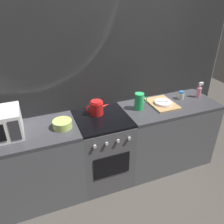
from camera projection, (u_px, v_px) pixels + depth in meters
name	position (u px, v px, depth m)	size (l,w,h in m)	color
ground_plane	(104.00, 177.00, 2.98)	(8.00, 8.00, 0.00)	#47423D
back_wall	(93.00, 83.00, 2.65)	(3.60, 0.05, 2.40)	gray
counter_left	(25.00, 169.00, 2.47)	(1.20, 0.60, 0.90)	#515459
stove_unit	(103.00, 150.00, 2.76)	(0.60, 0.63, 0.90)	#4C4C51
counter_right	(166.00, 134.00, 3.04)	(1.20, 0.60, 0.90)	#515459
kettle	(97.00, 108.00, 2.58)	(0.28, 0.15, 0.17)	red
mixing_bowl	(62.00, 124.00, 2.35)	(0.20, 0.20, 0.08)	#B7D166
pitcher	(139.00, 101.00, 2.68)	(0.16, 0.11, 0.20)	green
dish_pile	(162.00, 103.00, 2.81)	(0.30, 0.40, 0.06)	tan
spice_jar	(181.00, 95.00, 2.94)	(0.08, 0.08, 0.10)	silver
spray_bottle	(199.00, 91.00, 2.98)	(0.08, 0.06, 0.20)	pink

